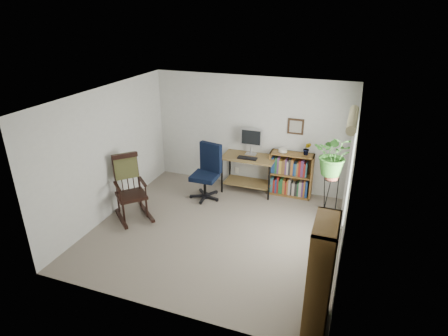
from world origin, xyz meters
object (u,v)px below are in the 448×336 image
at_px(tall_bookshelf, 321,276).
at_px(office_chair, 205,172).
at_px(desk, 248,174).
at_px(low_bookshelf, 291,174).
at_px(rocking_chair, 131,187).

bearing_deg(tall_bookshelf, office_chair, 134.40).
bearing_deg(desk, office_chair, -140.06).
height_order(desk, office_chair, office_chair).
relative_size(desk, low_bookshelf, 1.18).
bearing_deg(tall_bookshelf, desk, 119.45).
bearing_deg(tall_bookshelf, low_bookshelf, 105.98).
bearing_deg(rocking_chair, desk, -0.75).
xyz_separation_m(desk, rocking_chair, (-1.73, -1.78, 0.22)).
relative_size(rocking_chair, low_bookshelf, 1.31).
distance_m(desk, office_chair, 0.99).
relative_size(rocking_chair, tall_bookshelf, 0.82).
height_order(desk, low_bookshelf, low_bookshelf).
relative_size(office_chair, low_bookshelf, 1.24).
distance_m(desk, low_bookshelf, 0.88).
bearing_deg(office_chair, rocking_chair, -117.93).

